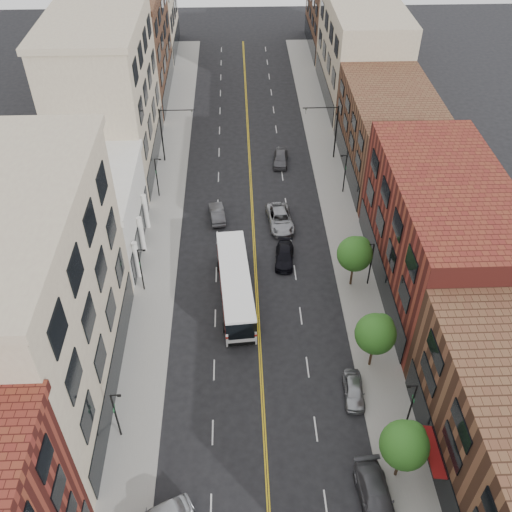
{
  "coord_description": "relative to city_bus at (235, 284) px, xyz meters",
  "views": [
    {
      "loc": [
        -1.56,
        -16.48,
        39.08
      ],
      "look_at": [
        -0.09,
        22.93,
        5.0
      ],
      "focal_mm": 40.0,
      "sensor_mm": 36.0,
      "label": 1
    }
  ],
  "objects": [
    {
      "name": "bldg_l_white",
      "position": [
        -14.93,
        8.37,
        2.12
      ],
      "size": [
        10.0,
        14.0,
        8.0
      ],
      "primitive_type": "cube",
      "color": "silver",
      "rests_on": "ground"
    },
    {
      "name": "tree_r_3",
      "position": [
        11.46,
        1.44,
        2.25
      ],
      "size": [
        3.4,
        3.4,
        5.59
      ],
      "color": "black",
      "rests_on": "sidewalk_right"
    },
    {
      "name": "bldg_l_far_a",
      "position": [
        -14.93,
        25.37,
        7.12
      ],
      "size": [
        10.0,
        20.0,
        18.0
      ],
      "primitive_type": "cube",
      "color": "tan",
      "rests_on": "ground"
    },
    {
      "name": "car_lane_behind",
      "position": [
        -1.95,
        12.82,
        -1.16
      ],
      "size": [
        2.05,
        4.5,
        1.43
      ],
      "primitive_type": "imported",
      "rotation": [
        0.0,
        0.0,
        3.27
      ],
      "color": "#47474C",
      "rests_on": "ground"
    },
    {
      "name": "lamp_l_2",
      "position": [
        -8.88,
        1.37,
        1.09
      ],
      "size": [
        0.81,
        0.55,
        5.05
      ],
      "color": "black",
      "rests_on": "sidewalk_left"
    },
    {
      "name": "sidewalk_right",
      "position": [
        12.07,
        12.37,
        -1.8
      ],
      "size": [
        4.0,
        110.0,
        0.15
      ],
      "primitive_type": "cube",
      "color": "gray",
      "rests_on": "ground"
    },
    {
      "name": "bldg_l_far_b",
      "position": [
        -14.93,
        45.37,
        5.62
      ],
      "size": [
        10.0,
        20.0,
        15.0
      ],
      "primitive_type": "cube",
      "color": "brown",
      "rests_on": "ground"
    },
    {
      "name": "bldg_r_far_a",
      "position": [
        19.07,
        22.37,
        3.12
      ],
      "size": [
        10.0,
        20.0,
        10.0
      ],
      "primitive_type": "cube",
      "color": "brown",
      "rests_on": "ground"
    },
    {
      "name": "lamp_l_1",
      "position": [
        -8.88,
        -14.63,
        1.09
      ],
      "size": [
        0.81,
        0.55,
        5.05
      ],
      "color": "black",
      "rests_on": "sidewalk_left"
    },
    {
      "name": "signal_mast_right",
      "position": [
        12.33,
        25.37,
        2.77
      ],
      "size": [
        4.49,
        0.18,
        7.2
      ],
      "color": "black",
      "rests_on": "sidewalk_right"
    },
    {
      "name": "bldg_r_mid",
      "position": [
        19.07,
        1.37,
        4.12
      ],
      "size": [
        10.0,
        22.0,
        12.0
      ],
      "primitive_type": "cube",
      "color": "maroon",
      "rests_on": "ground"
    },
    {
      "name": "lamp_r_1",
      "position": [
        13.02,
        -14.63,
        1.09
      ],
      "size": [
        0.81,
        0.55,
        5.05
      ],
      "color": "black",
      "rests_on": "sidewalk_right"
    },
    {
      "name": "lamp_r_2",
      "position": [
        13.02,
        1.37,
        1.09
      ],
      "size": [
        0.81,
        0.55,
        5.05
      ],
      "color": "black",
      "rests_on": "sidewalk_right"
    },
    {
      "name": "car_parked_far",
      "position": [
        9.47,
        -11.64,
        -1.2
      ],
      "size": [
        1.85,
        4.09,
        1.36
      ],
      "primitive_type": "imported",
      "rotation": [
        0.0,
        0.0,
        -0.06
      ],
      "color": "#95989C",
      "rests_on": "ground"
    },
    {
      "name": "lamp_r_3",
      "position": [
        13.02,
        17.37,
        1.09
      ],
      "size": [
        0.81,
        0.55,
        5.05
      ],
      "color": "black",
      "rests_on": "sidewalk_right"
    },
    {
      "name": "car_lane_a",
      "position": [
        5.11,
        5.22,
        -1.21
      ],
      "size": [
        2.35,
        4.77,
        1.33
      ],
      "primitive_type": "imported",
      "rotation": [
        0.0,
        0.0,
        -0.11
      ],
      "color": "black",
      "rests_on": "ground"
    },
    {
      "name": "sidewalk_left",
      "position": [
        -7.93,
        12.37,
        -1.8
      ],
      "size": [
        4.0,
        110.0,
        0.15
      ],
      "primitive_type": "cube",
      "color": "gray",
      "rests_on": "ground"
    },
    {
      "name": "tree_r_1",
      "position": [
        11.46,
        -18.56,
        2.25
      ],
      "size": [
        3.4,
        3.4,
        5.59
      ],
      "color": "black",
      "rests_on": "sidewalk_right"
    },
    {
      "name": "signal_mast_left",
      "position": [
        -8.2,
        25.37,
        2.77
      ],
      "size": [
        4.49,
        0.18,
        7.2
      ],
      "color": "black",
      "rests_on": "sidewalk_left"
    },
    {
      "name": "bldg_l_tanoffice",
      "position": [
        -14.93,
        -9.63,
        7.12
      ],
      "size": [
        10.0,
        22.0,
        18.0
      ],
      "primitive_type": "cube",
      "color": "tan",
      "rests_on": "ground"
    },
    {
      "name": "tree_r_2",
      "position": [
        11.46,
        -8.56,
        2.25
      ],
      "size": [
        3.4,
        3.4,
        5.59
      ],
      "color": "black",
      "rests_on": "sidewalk_right"
    },
    {
      "name": "car_parked_mid",
      "position": [
        9.47,
        -20.57,
        -1.08
      ],
      "size": [
        2.65,
        5.63,
        1.59
      ],
      "primitive_type": "imported",
      "rotation": [
        0.0,
        0.0,
        0.08
      ],
      "color": "#47474C",
      "rests_on": "ground"
    },
    {
      "name": "city_bus",
      "position": [
        0.0,
        0.0,
        0.0
      ],
      "size": [
        3.75,
        12.74,
        3.23
      ],
      "rotation": [
        0.0,
        0.0,
        0.08
      ],
      "color": "white",
      "rests_on": "ground"
    },
    {
      "name": "bldg_r_far_c",
      "position": [
        19.07,
        63.37,
        3.62
      ],
      "size": [
        10.0,
        18.0,
        11.0
      ],
      "primitive_type": "cube",
      "color": "brown",
      "rests_on": "ground"
    },
    {
      "name": "car_lane_c",
      "position": [
        6.04,
        24.31,
        -1.11
      ],
      "size": [
        2.29,
        4.68,
        1.54
      ],
      "primitive_type": "imported",
      "rotation": [
        0.0,
        0.0,
        -0.11
      ],
      "color": "#4A4A4F",
      "rests_on": "ground"
    },
    {
      "name": "lamp_l_3",
      "position": [
        -8.88,
        17.37,
        1.09
      ],
      "size": [
        0.81,
        0.55,
        5.05
      ],
      "color": "black",
      "rests_on": "sidewalk_left"
    },
    {
      "name": "car_lane_b",
      "position": [
        5.09,
        11.37,
        -1.08
      ],
      "size": [
        3.19,
        6.0,
        1.6
      ],
      "primitive_type": "imported",
      "rotation": [
        0.0,
        0.0,
        0.09
      ],
      "color": "gray",
      "rests_on": "ground"
    },
    {
      "name": "bldg_r_far_b",
      "position": [
        19.07,
        43.37,
        5.12
      ],
      "size": [
        10.0,
        22.0,
        14.0
      ],
      "primitive_type": "cube",
      "color": "tan",
      "rests_on": "ground"
    }
  ]
}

